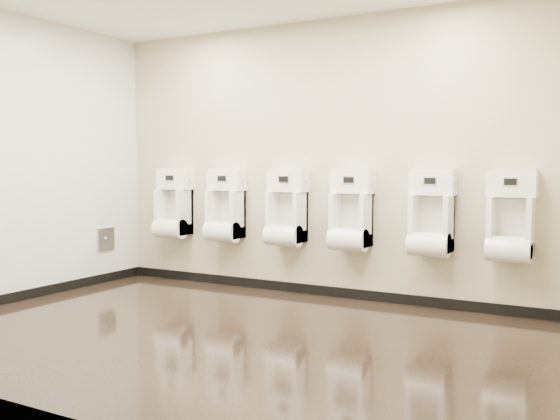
# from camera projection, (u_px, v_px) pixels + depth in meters

# --- Properties ---
(ground) EXTENTS (5.00, 3.50, 0.00)m
(ground) POSITION_uv_depth(u_px,v_px,m) (227.00, 335.00, 4.90)
(ground) COLOR black
(ground) RESTS_ON ground
(back_wall) EXTENTS (5.00, 0.02, 2.80)m
(back_wall) POSITION_uv_depth(u_px,v_px,m) (323.00, 159.00, 6.33)
(back_wall) COLOR #BBAF8E
(back_wall) RESTS_ON ground
(front_wall) EXTENTS (5.00, 0.02, 2.80)m
(front_wall) POSITION_uv_depth(u_px,v_px,m) (39.00, 152.00, 3.28)
(front_wall) COLOR #BBAF8E
(front_wall) RESTS_ON ground
(left_wall) EXTENTS (0.02, 3.50, 2.80)m
(left_wall) POSITION_uv_depth(u_px,v_px,m) (12.00, 159.00, 6.02)
(left_wall) COLOR #BBAF8E
(left_wall) RESTS_ON ground
(tile_overlay_left) EXTENTS (0.01, 3.50, 2.80)m
(tile_overlay_left) POSITION_uv_depth(u_px,v_px,m) (12.00, 159.00, 6.02)
(tile_overlay_left) COLOR white
(tile_overlay_left) RESTS_ON ground
(skirting_back) EXTENTS (5.00, 0.02, 0.10)m
(skirting_back) POSITION_uv_depth(u_px,v_px,m) (322.00, 291.00, 6.41)
(skirting_back) COLOR black
(skirting_back) RESTS_ON ground
(skirting_left) EXTENTS (0.02, 3.50, 0.10)m
(skirting_left) POSITION_uv_depth(u_px,v_px,m) (17.00, 297.00, 6.11)
(skirting_left) COLOR black
(skirting_left) RESTS_ON ground
(access_panel) EXTENTS (0.04, 0.25, 0.25)m
(access_panel) POSITION_uv_depth(u_px,v_px,m) (106.00, 239.00, 7.12)
(access_panel) COLOR #9E9EA3
(access_panel) RESTS_ON left_wall
(urinal_0) EXTENTS (0.42, 0.31, 0.78)m
(urinal_0) POSITION_uv_depth(u_px,v_px,m) (173.00, 209.00, 7.13)
(urinal_0) COLOR white
(urinal_0) RESTS_ON back_wall
(urinal_1) EXTENTS (0.42, 0.31, 0.78)m
(urinal_1) POSITION_uv_depth(u_px,v_px,m) (225.00, 211.00, 6.79)
(urinal_1) COLOR white
(urinal_1) RESTS_ON back_wall
(urinal_2) EXTENTS (0.42, 0.31, 0.78)m
(urinal_2) POSITION_uv_depth(u_px,v_px,m) (286.00, 213.00, 6.42)
(urinal_2) COLOR white
(urinal_2) RESTS_ON back_wall
(urinal_3) EXTENTS (0.42, 0.31, 0.78)m
(urinal_3) POSITION_uv_depth(u_px,v_px,m) (351.00, 216.00, 6.07)
(urinal_3) COLOR white
(urinal_3) RESTS_ON back_wall
(urinal_4) EXTENTS (0.42, 0.31, 0.78)m
(urinal_4) POSITION_uv_depth(u_px,v_px,m) (431.00, 219.00, 5.68)
(urinal_4) COLOR white
(urinal_4) RESTS_ON back_wall
(urinal_5) EXTENTS (0.42, 0.31, 0.78)m
(urinal_5) POSITION_uv_depth(u_px,v_px,m) (511.00, 223.00, 5.35)
(urinal_5) COLOR white
(urinal_5) RESTS_ON back_wall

